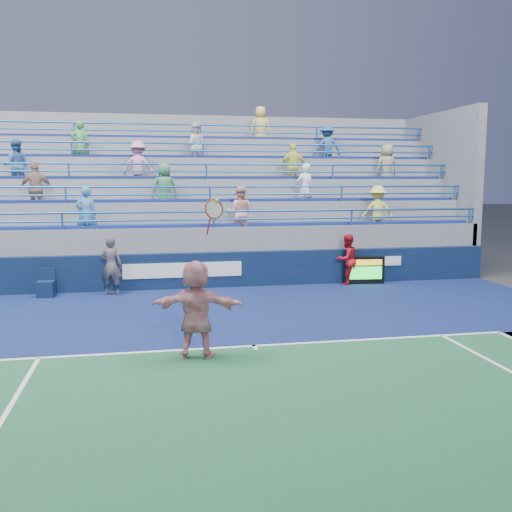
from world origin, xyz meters
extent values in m
plane|color=#333538|center=(0.00, 0.00, 0.00)|extent=(120.00, 120.00, 0.00)
cube|color=#101E52|center=(0.00, 2.20, 0.01)|extent=(18.00, 8.40, 0.02)
cube|color=white|center=(0.00, 0.00, 0.02)|extent=(11.00, 0.10, 0.01)
cube|color=white|center=(0.00, -0.10, 0.02)|extent=(0.08, 0.30, 0.01)
cube|color=#091733|center=(0.00, 6.50, 0.55)|extent=(18.00, 0.30, 1.10)
cube|color=white|center=(-1.00, 6.34, 0.60)|extent=(3.60, 0.02, 0.45)
cube|color=white|center=(5.20, 6.34, 0.70)|extent=(1.80, 0.02, 0.30)
cube|color=slate|center=(0.00, 9.45, 0.55)|extent=(18.00, 5.60, 1.10)
cube|color=slate|center=(0.00, 9.45, 0.93)|extent=(18.00, 5.60, 1.85)
cube|color=navy|center=(0.00, 7.10, 1.90)|extent=(17.40, 0.45, 0.10)
cylinder|color=#1D5A9E|center=(0.00, 6.70, 2.35)|extent=(18.00, 0.07, 0.07)
cube|color=slate|center=(0.00, 9.95, 1.30)|extent=(18.00, 4.60, 2.60)
cube|color=navy|center=(0.00, 8.10, 2.65)|extent=(17.40, 0.45, 0.10)
cylinder|color=#1D5A9E|center=(0.00, 7.70, 3.10)|extent=(18.00, 0.07, 0.07)
cube|color=slate|center=(0.00, 10.45, 1.68)|extent=(18.00, 3.60, 3.35)
cube|color=navy|center=(0.00, 9.10, 3.40)|extent=(17.40, 0.45, 0.10)
cylinder|color=#1D5A9E|center=(0.00, 8.70, 3.85)|extent=(18.00, 0.07, 0.07)
cube|color=slate|center=(0.00, 10.95, 2.05)|extent=(18.00, 2.60, 4.10)
cube|color=navy|center=(0.00, 10.10, 4.15)|extent=(17.40, 0.45, 0.10)
cylinder|color=#1D5A9E|center=(0.00, 9.70, 4.60)|extent=(18.00, 0.07, 0.07)
cube|color=slate|center=(0.00, 11.45, 2.42)|extent=(18.00, 1.60, 4.85)
cube|color=navy|center=(0.00, 11.10, 4.90)|extent=(17.40, 0.45, 0.10)
cylinder|color=#1D5A9E|center=(0.00, 10.70, 5.35)|extent=(18.00, 0.07, 0.07)
imported|color=white|center=(3.32, 8.10, 3.03)|extent=(0.71, 0.57, 1.70)
imported|color=#9A7866|center=(-5.43, 8.10, 3.03)|extent=(1.07, 0.66, 1.70)
imported|color=#F5F45F|center=(3.15, 9.10, 3.78)|extent=(1.00, 0.42, 1.70)
imported|color=#E6DC59|center=(5.56, 7.10, 2.28)|extent=(1.20, 0.84, 1.70)
imported|color=white|center=(-0.27, 10.10, 4.53)|extent=(0.87, 0.71, 1.70)
imported|color=#F6E25F|center=(2.37, 11.10, 5.28)|extent=(0.90, 0.65, 1.70)
imported|color=pink|center=(-2.28, 9.10, 3.78)|extent=(1.19, 0.82, 1.70)
imported|color=#3A7F51|center=(-1.44, 8.10, 3.03)|extent=(0.91, 0.67, 1.70)
imported|color=#429147|center=(-4.26, 10.10, 4.53)|extent=(0.63, 0.43, 1.70)
imported|color=#2F578F|center=(4.73, 10.10, 4.53)|extent=(1.12, 0.67, 1.70)
imported|color=tan|center=(6.72, 9.10, 3.78)|extent=(0.84, 0.56, 1.70)
imported|color=#F2A49C|center=(0.89, 7.10, 2.28)|extent=(0.97, 0.85, 1.70)
imported|color=#34629C|center=(-6.20, 9.10, 3.78)|extent=(0.89, 0.73, 1.70)
imported|color=teal|center=(-3.85, 7.10, 2.28)|extent=(0.65, 0.45, 1.70)
cube|color=black|center=(4.75, 6.12, 0.45)|extent=(1.30, 0.26, 0.89)
cube|color=gold|center=(4.75, 6.04, 0.72)|extent=(1.10, 0.02, 0.18)
cube|color=#19E533|center=(4.75, 6.04, 0.38)|extent=(1.10, 0.02, 0.40)
cube|color=#0C1C3D|center=(-4.92, 5.92, 0.23)|extent=(0.49, 0.49, 0.47)
cube|color=#0C1C3D|center=(-4.92, 6.12, 0.65)|extent=(0.47, 0.07, 0.36)
imported|color=silver|center=(-1.18, -0.46, 0.93)|extent=(1.81, 0.96, 1.86)
torus|color=#A31914|center=(-0.83, -0.46, 2.80)|extent=(0.39, 0.22, 0.38)
cylinder|color=#A31914|center=(-0.93, -0.46, 2.49)|extent=(0.08, 0.21, 0.34)
sphere|color=#D9E735|center=(-0.78, -0.51, 2.96)|extent=(0.07, 0.07, 0.07)
imported|color=#151E3A|center=(-3.09, 5.92, 0.86)|extent=(0.71, 0.55, 1.73)
imported|color=#A7131C|center=(4.20, 6.22, 0.80)|extent=(0.96, 0.87, 1.60)
camera|label=1|loc=(-2.06, -10.89, 3.33)|focal=40.00mm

